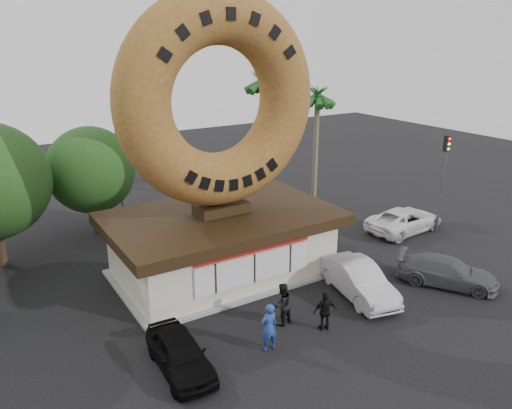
{
  "coord_description": "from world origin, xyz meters",
  "views": [
    {
      "loc": [
        -10.82,
        -14.64,
        11.63
      ],
      "look_at": [
        0.76,
        4.0,
        4.18
      ],
      "focal_mm": 35.0,
      "sensor_mm": 36.0,
      "label": 1
    }
  ],
  "objects": [
    {
      "name": "tree_mid",
      "position": [
        -4.0,
        15.0,
        4.02
      ],
      "size": [
        5.2,
        5.2,
        6.63
      ],
      "color": "#473321",
      "rests_on": "ground"
    },
    {
      "name": "palm_far",
      "position": [
        11.0,
        12.5,
        7.48
      ],
      "size": [
        2.6,
        2.6,
        8.75
      ],
      "color": "#726651",
      "rests_on": "ground"
    },
    {
      "name": "car_black",
      "position": [
        -5.04,
        -0.1,
        0.69
      ],
      "size": [
        1.85,
        4.15,
        1.39
      ],
      "primitive_type": "imported",
      "rotation": [
        0.0,
        0.0,
        -0.05
      ],
      "color": "black",
      "rests_on": "ground"
    },
    {
      "name": "giant_donut",
      "position": [
        0.0,
        6.0,
        8.78
      ],
      "size": [
        9.96,
        2.54,
        9.96
      ],
      "primitive_type": "torus",
      "rotation": [
        1.57,
        0.0,
        0.0
      ],
      "color": "olive",
      "rests_on": "donut_shop"
    },
    {
      "name": "car_grey",
      "position": [
        8.75,
        -0.89,
        0.69
      ],
      "size": [
        4.22,
        5.02,
        1.38
      ],
      "primitive_type": "imported",
      "rotation": [
        0.0,
        0.0,
        0.58
      ],
      "color": "#56575B",
      "rests_on": "ground"
    },
    {
      "name": "ground",
      "position": [
        0.0,
        0.0,
        0.0
      ],
      "size": [
        90.0,
        90.0,
        0.0
      ],
      "primitive_type": "plane",
      "color": "black",
      "rests_on": "ground"
    },
    {
      "name": "car_white",
      "position": [
        12.39,
        5.18,
        0.73
      ],
      "size": [
        5.44,
        2.8,
        1.47
      ],
      "primitive_type": "imported",
      "rotation": [
        0.0,
        0.0,
        1.64
      ],
      "color": "white",
      "rests_on": "ground"
    },
    {
      "name": "person_left",
      "position": [
        -1.62,
        -0.77,
        0.99
      ],
      "size": [
        0.73,
        0.49,
        1.99
      ],
      "primitive_type": "imported",
      "rotation": [
        0.0,
        0.0,
        3.12
      ],
      "color": "navy",
      "rests_on": "ground"
    },
    {
      "name": "person_center",
      "position": [
        -0.16,
        0.45,
        0.94
      ],
      "size": [
        1.04,
        0.88,
        1.88
      ],
      "primitive_type": "imported",
      "rotation": [
        0.0,
        0.0,
        3.33
      ],
      "color": "black",
      "rests_on": "ground"
    },
    {
      "name": "traffic_signal",
      "position": [
        14.0,
        3.99,
        3.87
      ],
      "size": [
        0.3,
        0.38,
        6.07
      ],
      "color": "#59595E",
      "rests_on": "ground"
    },
    {
      "name": "person_right",
      "position": [
        1.12,
        -0.84,
        0.86
      ],
      "size": [
        1.09,
        0.73,
        1.73
      ],
      "primitive_type": "imported",
      "rotation": [
        0.0,
        0.0,
        2.81
      ],
      "color": "black",
      "rests_on": "ground"
    },
    {
      "name": "palm_near",
      "position": [
        7.5,
        14.0,
        8.41
      ],
      "size": [
        2.6,
        2.6,
        9.75
      ],
      "color": "#726651",
      "rests_on": "ground"
    },
    {
      "name": "donut_shop",
      "position": [
        0.0,
        5.98,
        1.77
      ],
      "size": [
        11.2,
        7.2,
        3.8
      ],
      "color": "beige",
      "rests_on": "ground"
    },
    {
      "name": "street_lamp",
      "position": [
        -1.86,
        16.0,
        4.48
      ],
      "size": [
        2.11,
        0.2,
        8.0
      ],
      "color": "#59595E",
      "rests_on": "ground"
    },
    {
      "name": "car_silver",
      "position": [
        4.31,
        0.61,
        0.8
      ],
      "size": [
        2.63,
        5.09,
        1.6
      ],
      "primitive_type": "imported",
      "rotation": [
        0.0,
        0.0,
        -0.2
      ],
      "color": "#ACABB0",
      "rests_on": "ground"
    }
  ]
}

